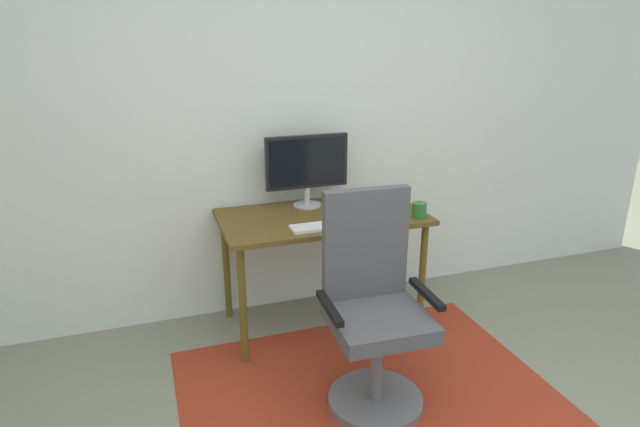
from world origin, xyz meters
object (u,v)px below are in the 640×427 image
(computer_mouse, at_px, (375,219))
(office_chair, at_px, (373,317))
(cell_phone, at_px, (393,205))
(keyboard, at_px, (327,226))
(monitor, at_px, (307,165))
(coffee_cup, at_px, (419,210))
(desk, at_px, (322,227))

(computer_mouse, bearing_deg, office_chair, -114.50)
(computer_mouse, height_order, cell_phone, computer_mouse)
(keyboard, bearing_deg, monitor, 88.43)
(office_chair, bearing_deg, coffee_cup, 48.64)
(desk, xyz_separation_m, cell_phone, (0.49, 0.02, 0.09))
(coffee_cup, bearing_deg, office_chair, -133.83)
(keyboard, relative_size, computer_mouse, 4.13)
(desk, distance_m, monitor, 0.41)
(desk, xyz_separation_m, coffee_cup, (0.55, -0.24, 0.13))
(coffee_cup, bearing_deg, cell_phone, 101.79)
(cell_phone, bearing_deg, computer_mouse, -112.07)
(computer_mouse, bearing_deg, coffee_cup, -1.68)
(monitor, height_order, office_chair, monitor)
(monitor, relative_size, computer_mouse, 5.17)
(cell_phone, bearing_deg, keyboard, -134.61)
(desk, height_order, keyboard, keyboard)
(desk, distance_m, computer_mouse, 0.36)
(cell_phone, relative_size, office_chair, 0.13)
(monitor, xyz_separation_m, keyboard, (-0.01, -0.42, -0.27))
(office_chair, bearing_deg, desk, 91.80)
(office_chair, bearing_deg, computer_mouse, 67.96)
(monitor, xyz_separation_m, office_chair, (0.03, -1.01, -0.56))
(cell_phone, bearing_deg, office_chair, -99.28)
(coffee_cup, bearing_deg, keyboard, 178.29)
(keyboard, bearing_deg, desk, 77.99)
(desk, distance_m, cell_phone, 0.50)
(desk, relative_size, office_chair, 1.14)
(computer_mouse, distance_m, cell_phone, 0.34)
(monitor, height_order, keyboard, monitor)
(monitor, relative_size, keyboard, 1.25)
(monitor, relative_size, coffee_cup, 5.77)
(coffee_cup, distance_m, cell_phone, 0.26)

